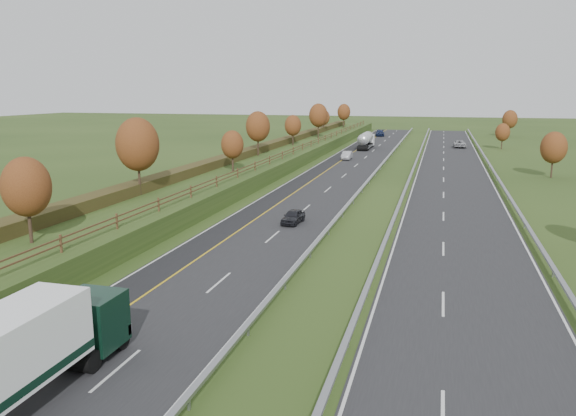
# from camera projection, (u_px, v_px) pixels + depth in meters

# --- Properties ---
(ground) EXTENTS (400.00, 400.00, 0.00)m
(ground) POSITION_uv_depth(u_px,v_px,m) (388.00, 182.00, 76.04)
(ground) COLOR #2A4017
(ground) RESTS_ON ground
(near_carriageway) EXTENTS (10.50, 200.00, 0.04)m
(near_carriageway) POSITION_uv_depth(u_px,v_px,m) (337.00, 175.00, 82.81)
(near_carriageway) COLOR black
(near_carriageway) RESTS_ON ground
(far_carriageway) EXTENTS (10.50, 200.00, 0.04)m
(far_carriageway) POSITION_uv_depth(u_px,v_px,m) (453.00, 179.00, 78.57)
(far_carriageway) COLOR black
(far_carriageway) RESTS_ON ground
(hard_shoulder) EXTENTS (3.00, 200.00, 0.04)m
(hard_shoulder) POSITION_uv_depth(u_px,v_px,m) (312.00, 174.00, 83.78)
(hard_shoulder) COLOR black
(hard_shoulder) RESTS_ON ground
(lane_markings) EXTENTS (26.75, 200.00, 0.01)m
(lane_markings) POSITION_uv_depth(u_px,v_px,m) (380.00, 176.00, 81.05)
(lane_markings) COLOR silver
(lane_markings) RESTS_ON near_carriageway
(embankment_left) EXTENTS (12.00, 200.00, 2.00)m
(embankment_left) POSITION_uv_depth(u_px,v_px,m) (253.00, 165.00, 85.96)
(embankment_left) COLOR #2A4017
(embankment_left) RESTS_ON ground
(hedge_left) EXTENTS (2.20, 180.00, 1.10)m
(hedge_left) POSITION_uv_depth(u_px,v_px,m) (241.00, 154.00, 86.15)
(hedge_left) COLOR #383817
(hedge_left) RESTS_ON embankment_left
(fence_left) EXTENTS (0.12, 189.06, 1.20)m
(fence_left) POSITION_uv_depth(u_px,v_px,m) (281.00, 155.00, 84.05)
(fence_left) COLOR #422B19
(fence_left) RESTS_ON embankment_left
(median_barrier_near) EXTENTS (0.32, 200.00, 0.71)m
(median_barrier_near) POSITION_uv_depth(u_px,v_px,m) (376.00, 172.00, 81.23)
(median_barrier_near) COLOR gray
(median_barrier_near) RESTS_ON ground
(median_barrier_far) EXTENTS (0.32, 200.00, 0.71)m
(median_barrier_far) POSITION_uv_depth(u_px,v_px,m) (412.00, 173.00, 79.91)
(median_barrier_far) COLOR gray
(median_barrier_far) RESTS_ON ground
(outer_barrier_far) EXTENTS (0.32, 200.00, 0.71)m
(outer_barrier_far) POSITION_uv_depth(u_px,v_px,m) (497.00, 177.00, 76.95)
(outer_barrier_far) COLOR gray
(outer_barrier_far) RESTS_ON ground
(trees_left) EXTENTS (6.64, 164.30, 7.66)m
(trees_left) POSITION_uv_depth(u_px,v_px,m) (248.00, 131.00, 81.58)
(trees_left) COLOR #2D2116
(trees_left) RESTS_ON embankment_left
(trees_far) EXTENTS (8.45, 118.60, 7.12)m
(trees_far) POSITION_uv_depth(u_px,v_px,m) (528.00, 135.00, 101.86)
(trees_far) COLOR #2D2116
(trees_far) RESTS_ON ground
(road_tanker) EXTENTS (2.40, 11.22, 3.46)m
(road_tanker) POSITION_uv_depth(u_px,v_px,m) (366.00, 140.00, 119.27)
(road_tanker) COLOR silver
(road_tanker) RESTS_ON near_carriageway
(car_dark_near) EXTENTS (1.75, 3.84, 1.28)m
(car_dark_near) POSITION_uv_depth(u_px,v_px,m) (293.00, 217.00, 52.28)
(car_dark_near) COLOR black
(car_dark_near) RESTS_ON near_carriageway
(car_silver_mid) EXTENTS (1.61, 4.46, 1.46)m
(car_silver_mid) POSITION_uv_depth(u_px,v_px,m) (347.00, 155.00, 100.82)
(car_silver_mid) COLOR #ADADB2
(car_silver_mid) RESTS_ON near_carriageway
(car_small_far) EXTENTS (2.84, 5.78, 1.62)m
(car_small_far) POSITION_uv_depth(u_px,v_px,m) (380.00, 133.00, 152.13)
(car_small_far) COLOR #152042
(car_small_far) RESTS_ON near_carriageway
(car_oncoming) EXTENTS (2.65, 5.60, 1.54)m
(car_oncoming) POSITION_uv_depth(u_px,v_px,m) (459.00, 144.00, 121.73)
(car_oncoming) COLOR #AAABAF
(car_oncoming) RESTS_ON far_carriageway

